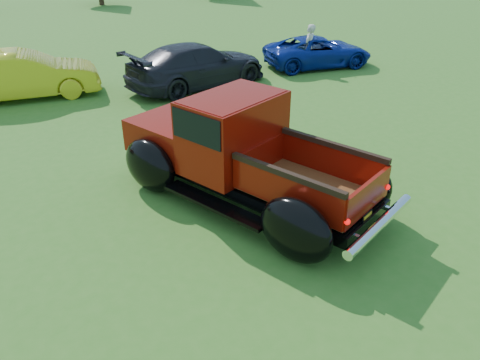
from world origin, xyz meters
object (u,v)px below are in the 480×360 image
at_px(show_car_blue, 318,52).
at_px(spectator, 309,48).
at_px(pickup_truck, 233,149).
at_px(show_car_yellow, 25,75).
at_px(show_car_grey, 197,65).

xyz_separation_m(show_car_blue, spectator, (-0.65, -0.21, 0.27)).
distance_m(pickup_truck, show_car_blue, 10.75).
bearing_deg(show_car_blue, show_car_yellow, 93.03).
distance_m(pickup_truck, show_car_yellow, 9.33).
relative_size(show_car_grey, spectator, 2.95).
relative_size(pickup_truck, show_car_grey, 1.19).
bearing_deg(show_car_grey, show_car_yellow, 63.42).
bearing_deg(show_car_blue, spectator, 119.69).
height_order(pickup_truck, show_car_grey, pickup_truck).
xyz_separation_m(pickup_truck, spectator, (7.27, 7.04, -0.14)).
xyz_separation_m(show_car_grey, show_car_blue, (5.34, -0.00, -0.15)).
bearing_deg(show_car_yellow, spectator, -91.62).
distance_m(show_car_yellow, spectator, 10.27).
distance_m(pickup_truck, show_car_grey, 7.71).
distance_m(show_car_grey, show_car_blue, 5.34).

